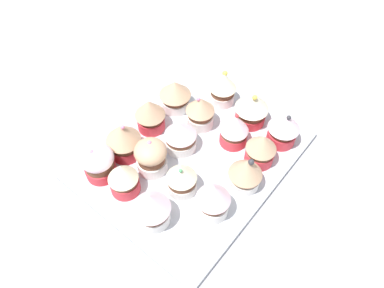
% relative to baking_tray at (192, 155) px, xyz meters
% --- Properties ---
extents(ground_plane, '(1.80, 1.80, 0.03)m').
position_rel_baking_tray_xyz_m(ground_plane, '(0.00, 0.00, -0.02)').
color(ground_plane, '#9E9EA3').
extents(baking_tray, '(0.32, 0.39, 0.01)m').
position_rel_baking_tray_xyz_m(baking_tray, '(0.00, 0.00, 0.00)').
color(baking_tray, silver).
rests_on(baking_tray, ground_plane).
extents(cupcake_0, '(0.06, 0.06, 0.07)m').
position_rel_baking_tray_xyz_m(cupcake_0, '(-0.10, -0.14, 0.04)').
color(cupcake_0, '#D1333D').
rests_on(cupcake_0, baking_tray).
extents(cupcake_1, '(0.05, 0.05, 0.07)m').
position_rel_baking_tray_xyz_m(cupcake_1, '(-0.04, -0.13, 0.04)').
color(cupcake_1, '#D1333D').
rests_on(cupcake_1, baking_tray).
extents(cupcake_2, '(0.06, 0.06, 0.08)m').
position_rel_baking_tray_xyz_m(cupcake_2, '(0.04, -0.15, 0.05)').
color(cupcake_2, white).
rests_on(cupcake_2, baking_tray).
extents(cupcake_3, '(0.06, 0.06, 0.08)m').
position_rel_baking_tray_xyz_m(cupcake_3, '(-0.10, -0.08, 0.05)').
color(cupcake_3, '#D1333D').
rests_on(cupcake_3, baking_tray).
extents(cupcake_4, '(0.06, 0.06, 0.07)m').
position_rel_baking_tray_xyz_m(cupcake_4, '(-0.04, -0.07, 0.04)').
color(cupcake_4, white).
rests_on(cupcake_4, baking_tray).
extents(cupcake_5, '(0.05, 0.05, 0.07)m').
position_rel_baking_tray_xyz_m(cupcake_5, '(0.04, -0.07, 0.04)').
color(cupcake_5, white).
rests_on(cupcake_5, baking_tray).
extents(cupcake_6, '(0.06, 0.06, 0.08)m').
position_rel_baking_tray_xyz_m(cupcake_6, '(0.10, -0.07, 0.05)').
color(cupcake_6, white).
rests_on(cupcake_6, baking_tray).
extents(cupcake_7, '(0.06, 0.06, 0.07)m').
position_rel_baking_tray_xyz_m(cupcake_7, '(-0.11, -0.00, 0.05)').
color(cupcake_7, '#D1333D').
rests_on(cupcake_7, baking_tray).
extents(cupcake_8, '(0.06, 0.06, 0.06)m').
position_rel_baking_tray_xyz_m(cupcake_8, '(-0.03, 0.00, 0.04)').
color(cupcake_8, white).
rests_on(cupcake_8, baking_tray).
extents(cupcake_9, '(0.06, 0.06, 0.08)m').
position_rel_baking_tray_xyz_m(cupcake_9, '(0.11, 0.01, 0.04)').
color(cupcake_9, white).
rests_on(cupcake_9, baking_tray).
extents(cupcake_10, '(0.07, 0.07, 0.07)m').
position_rel_baking_tray_xyz_m(cupcake_10, '(-0.10, 0.07, 0.04)').
color(cupcake_10, white).
rests_on(cupcake_10, baking_tray).
extents(cupcake_11, '(0.06, 0.06, 0.08)m').
position_rel_baking_tray_xyz_m(cupcake_11, '(-0.03, 0.07, 0.04)').
color(cupcake_11, white).
rests_on(cupcake_11, baking_tray).
extents(cupcake_12, '(0.05, 0.05, 0.08)m').
position_rel_baking_tray_xyz_m(cupcake_12, '(0.04, 0.07, 0.04)').
color(cupcake_12, '#D1333D').
rests_on(cupcake_12, baking_tray).
extents(cupcake_13, '(0.06, 0.06, 0.07)m').
position_rel_baking_tray_xyz_m(cupcake_13, '(0.11, 0.07, 0.04)').
color(cupcake_13, '#D1333D').
rests_on(cupcake_13, baking_tray).
extents(cupcake_14, '(0.06, 0.06, 0.08)m').
position_rel_baking_tray_xyz_m(cupcake_14, '(-0.04, 0.15, 0.04)').
color(cupcake_14, white).
rests_on(cupcake_14, baking_tray).
extents(cupcake_15, '(0.07, 0.07, 0.08)m').
position_rel_baking_tray_xyz_m(cupcake_15, '(0.04, 0.14, 0.05)').
color(cupcake_15, '#D1333D').
rests_on(cupcake_15, baking_tray).
extents(cupcake_16, '(0.06, 0.06, 0.08)m').
position_rel_baking_tray_xyz_m(cupcake_16, '(0.11, 0.13, 0.04)').
color(cupcake_16, '#D1333D').
rests_on(cupcake_16, baking_tray).
extents(napkin, '(0.15, 0.15, 0.01)m').
position_rel_baking_tray_xyz_m(napkin, '(0.25, -0.06, -0.00)').
color(napkin, white).
rests_on(napkin, ground_plane).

